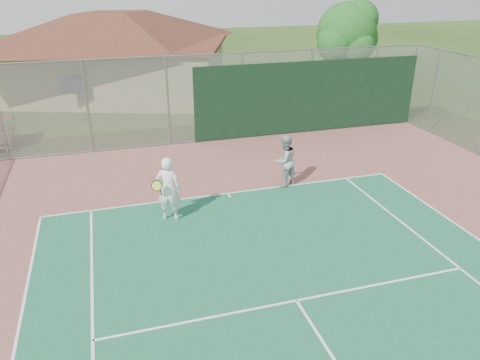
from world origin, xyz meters
name	(u,v)px	position (x,y,z in m)	size (l,w,h in m)	color
back_fence	(245,99)	(2.11, 16.98, 1.67)	(20.08, 0.11, 3.53)	gray
clubhouse	(114,46)	(-2.48, 26.33, 2.70)	(14.38, 11.88, 5.33)	tan
tree	(348,35)	(9.36, 22.06, 3.39)	(3.70, 3.50, 5.16)	#352013
player_white_front	(168,189)	(-1.98, 10.74, 0.92)	(0.92, 0.77, 1.84)	white
player_grey_back	(284,161)	(1.90, 11.97, 0.85)	(1.01, 0.91, 1.69)	#9FA2A4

